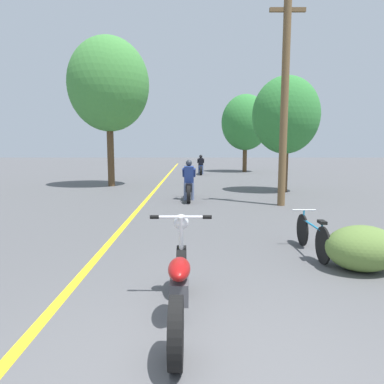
% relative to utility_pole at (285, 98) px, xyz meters
% --- Properties ---
extents(ground_plane, '(120.00, 120.00, 0.00)m').
position_rel_utility_pole_xyz_m(ground_plane, '(-2.85, -8.48, -3.40)').
color(ground_plane, '#515154').
extents(lane_stripe_center, '(0.14, 48.00, 0.01)m').
position_rel_utility_pole_xyz_m(lane_stripe_center, '(-4.55, 4.51, -3.40)').
color(lane_stripe_center, yellow).
rests_on(lane_stripe_center, ground).
extents(utility_pole, '(1.10, 0.24, 6.62)m').
position_rel_utility_pole_xyz_m(utility_pole, '(0.00, 0.00, 0.00)').
color(utility_pole, brown).
rests_on(utility_pole, ground).
extents(roadside_tree_right_near, '(2.77, 2.49, 4.80)m').
position_rel_utility_pole_xyz_m(roadside_tree_right_near, '(0.99, 3.44, -0.22)').
color(roadside_tree_right_near, '#513A23').
rests_on(roadside_tree_right_near, ground).
extents(roadside_tree_right_far, '(3.63, 3.26, 5.83)m').
position_rel_utility_pole_xyz_m(roadside_tree_right_far, '(1.14, 15.30, 0.33)').
color(roadside_tree_right_far, '#513A23').
rests_on(roadside_tree_right_far, ground).
extents(roadside_tree_left, '(3.81, 3.43, 7.01)m').
position_rel_utility_pole_xyz_m(roadside_tree_left, '(-6.84, 5.59, 1.39)').
color(roadside_tree_left, '#513A23').
rests_on(roadside_tree_left, ground).
extents(roadside_bush, '(1.10, 0.88, 0.70)m').
position_rel_utility_pole_xyz_m(roadside_bush, '(-0.29, -5.92, -3.05)').
color(roadside_bush, '#5B7A38').
rests_on(roadside_bush, ground).
extents(motorcycle_foreground, '(0.75, 2.14, 1.07)m').
position_rel_utility_pole_xyz_m(motorcycle_foreground, '(-3.04, -7.44, -2.99)').
color(motorcycle_foreground, black).
rests_on(motorcycle_foreground, ground).
extents(motorcycle_rider_lead, '(0.50, 2.08, 1.44)m').
position_rel_utility_pole_xyz_m(motorcycle_rider_lead, '(-3.02, 1.18, -2.86)').
color(motorcycle_rider_lead, black).
rests_on(motorcycle_rider_lead, ground).
extents(motorcycle_rider_far, '(0.50, 2.13, 1.36)m').
position_rel_utility_pole_xyz_m(motorcycle_rider_far, '(-2.29, 12.85, -2.89)').
color(motorcycle_rider_far, black).
rests_on(motorcycle_rider_far, ground).
extents(bicycle_parked, '(0.44, 1.66, 0.72)m').
position_rel_utility_pole_xyz_m(bicycle_parked, '(-0.78, -5.11, -3.07)').
color(bicycle_parked, black).
rests_on(bicycle_parked, ground).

